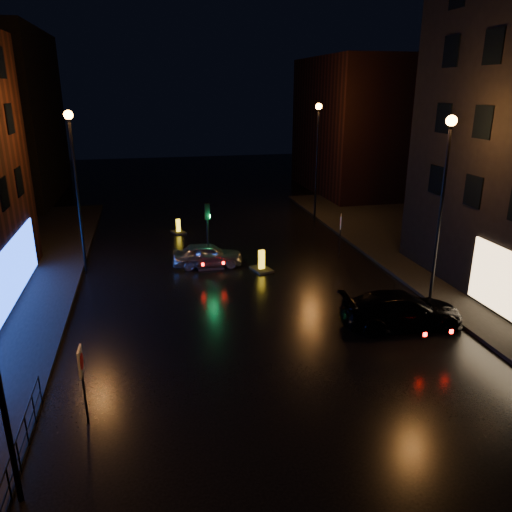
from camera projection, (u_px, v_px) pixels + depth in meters
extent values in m
plane|color=black|center=(305.00, 408.00, 15.44)|extent=(120.00, 120.00, 0.00)
cube|color=black|center=(1.00, 117.00, 42.28)|extent=(8.00, 16.00, 14.00)
cube|color=black|center=(356.00, 126.00, 46.18)|extent=(8.00, 14.00, 12.00)
cylinder|color=black|center=(78.00, 199.00, 25.51)|extent=(0.14, 0.14, 8.00)
cylinder|color=black|center=(69.00, 118.00, 24.22)|extent=(0.20, 0.20, 0.25)
sphere|color=orange|center=(68.00, 115.00, 24.17)|extent=(0.44, 0.44, 0.44)
cylinder|color=black|center=(439.00, 221.00, 21.30)|extent=(0.14, 0.14, 8.00)
cylinder|color=black|center=(451.00, 125.00, 20.02)|extent=(0.20, 0.20, 0.25)
sphere|color=orange|center=(452.00, 121.00, 19.97)|extent=(0.44, 0.44, 0.44)
cylinder|color=black|center=(316.00, 166.00, 36.10)|extent=(0.14, 0.14, 8.00)
cylinder|color=black|center=(319.00, 109.00, 34.81)|extent=(0.20, 0.20, 0.25)
sphere|color=orange|center=(319.00, 106.00, 34.77)|extent=(0.44, 0.44, 0.44)
cube|color=black|center=(209.00, 262.00, 28.12)|extent=(1.40, 2.40, 0.12)
cylinder|color=black|center=(208.00, 239.00, 27.69)|extent=(0.12, 0.12, 2.80)
cube|color=black|center=(207.00, 211.00, 27.18)|extent=(0.28, 0.22, 0.90)
cylinder|color=#0CFF59|center=(210.00, 216.00, 27.30)|extent=(0.05, 0.18, 0.18)
cylinder|color=black|center=(16.00, 441.00, 12.57)|extent=(0.05, 6.00, 0.05)
cylinder|color=black|center=(19.00, 456.00, 12.72)|extent=(0.04, 6.00, 0.04)
cylinder|color=black|center=(19.00, 456.00, 12.72)|extent=(0.04, 0.04, 1.00)
cylinder|color=black|center=(40.00, 390.00, 15.49)|extent=(0.04, 0.04, 1.00)
imported|color=#B8BBC0|center=(208.00, 255.00, 27.50)|extent=(3.94, 1.85, 1.30)
imported|color=black|center=(401.00, 310.00, 20.51)|extent=(5.20, 2.52, 1.46)
cube|color=black|center=(262.00, 269.00, 27.03)|extent=(1.18, 1.48, 0.11)
cube|color=gold|center=(262.00, 260.00, 26.86)|extent=(0.34, 0.27, 1.09)
cube|color=black|center=(262.00, 260.00, 26.86)|extent=(0.32, 0.11, 0.65)
cube|color=black|center=(179.00, 232.00, 34.00)|extent=(1.07, 1.28, 0.09)
cube|color=yellow|center=(178.00, 226.00, 33.85)|extent=(0.30, 0.24, 0.92)
cube|color=black|center=(178.00, 226.00, 33.85)|extent=(0.26, 0.11, 0.55)
cylinder|color=black|center=(84.00, 388.00, 14.37)|extent=(0.07, 0.07, 2.40)
cube|color=silver|center=(80.00, 361.00, 14.09)|extent=(0.07, 0.60, 0.82)
cylinder|color=#B20C0C|center=(82.00, 361.00, 14.09)|extent=(0.03, 0.48, 0.48)
cylinder|color=black|center=(340.00, 236.00, 29.07)|extent=(0.07, 0.07, 2.40)
cube|color=silver|center=(341.00, 221.00, 28.79)|extent=(0.28, 0.57, 0.82)
cylinder|color=#B20C0C|center=(340.00, 221.00, 28.79)|extent=(0.21, 0.45, 0.48)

